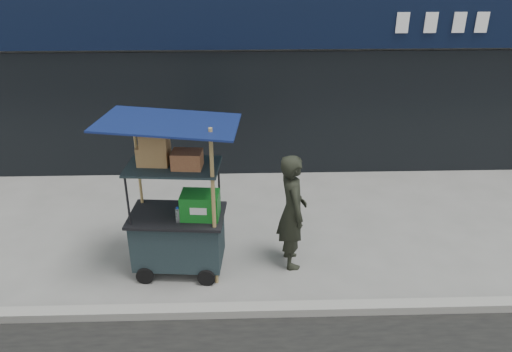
{
  "coord_description": "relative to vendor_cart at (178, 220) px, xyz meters",
  "views": [
    {
      "loc": [
        -0.63,
        -5.07,
        4.28
      ],
      "look_at": [
        -0.43,
        1.2,
        1.24
      ],
      "focal_mm": 35.0,
      "sensor_mm": 36.0,
      "label": 1
    }
  ],
  "objects": [
    {
      "name": "vendor_cart",
      "position": [
        0.0,
        0.0,
        0.0
      ],
      "size": [
        1.78,
        1.33,
        2.29
      ],
      "rotation": [
        0.0,
        0.0,
        -0.08
      ],
      "color": "black",
      "rests_on": "ground"
    },
    {
      "name": "ground",
      "position": [
        1.5,
        -0.78,
        -0.8
      ],
      "size": [
        80.0,
        80.0,
        0.0
      ],
      "primitive_type": "plane",
      "color": "slate",
      "rests_on": "ground"
    },
    {
      "name": "vendor_man",
      "position": [
        1.56,
        0.1,
        0.04
      ],
      "size": [
        0.48,
        0.66,
        1.69
      ],
      "primitive_type": "imported",
      "rotation": [
        0.0,
        0.0,
        1.7
      ],
      "color": "black",
      "rests_on": "ground"
    },
    {
      "name": "curb",
      "position": [
        1.5,
        -0.98,
        -0.74
      ],
      "size": [
        80.0,
        0.18,
        0.12
      ],
      "primitive_type": "cube",
      "color": "gray",
      "rests_on": "ground"
    }
  ]
}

